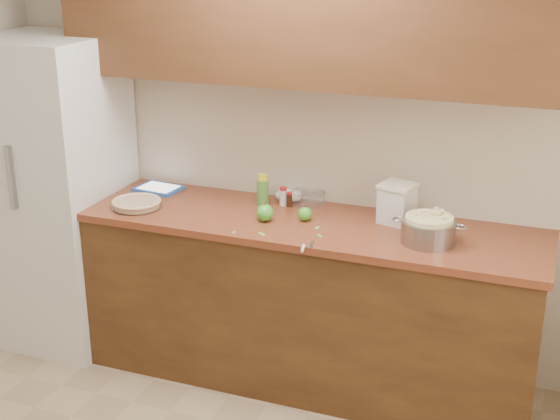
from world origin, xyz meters
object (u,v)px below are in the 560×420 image
at_px(pie, 137,203).
at_px(colander, 428,230).
at_px(tablet, 159,188).
at_px(flour_canister, 397,203).

distance_m(pie, colander, 1.57).
relative_size(pie, colander, 0.77).
bearing_deg(tablet, colander, -2.57).
distance_m(pie, tablet, 0.31).
bearing_deg(pie, colander, 2.41).
bearing_deg(tablet, pie, -77.16).
bearing_deg(flour_canister, pie, -168.33).
bearing_deg(tablet, flour_canister, 4.93).
distance_m(colander, tablet, 1.63).
bearing_deg(pie, tablet, 96.83).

